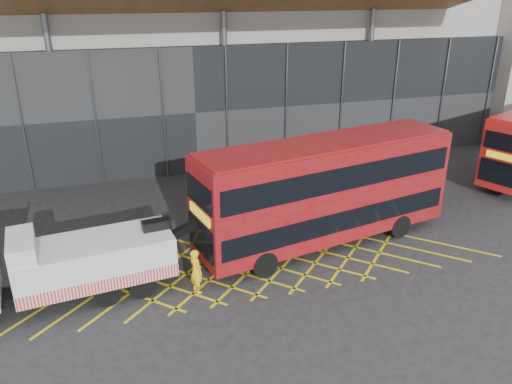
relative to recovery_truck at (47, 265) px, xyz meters
name	(u,v)px	position (x,y,z in m)	size (l,w,h in m)	color
ground_plane	(201,261)	(6.08, 1.43, -1.67)	(120.00, 120.00, 0.00)	#242426
road_markings	(253,254)	(8.48, 1.43, -1.67)	(21.56, 7.16, 0.01)	yellow
construction_building	(173,22)	(8.00, 19.82, 7.30)	(55.00, 23.97, 18.00)	#999994
recovery_truck	(47,265)	(0.00, 0.00, 0.00)	(10.45, 3.52, 3.62)	black
bus_towed	(325,188)	(11.97, 1.52, 1.13)	(12.69, 5.28, 5.04)	maroon
worker	(196,271)	(5.47, -0.83, -0.73)	(0.69, 0.45, 1.88)	yellow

